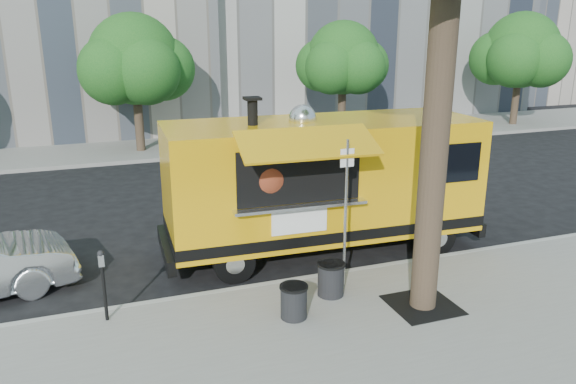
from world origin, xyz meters
name	(u,v)px	position (x,y,z in m)	size (l,w,h in m)	color
ground	(248,273)	(0.00, 0.00, 0.00)	(120.00, 120.00, 0.00)	black
sidewalk	(320,373)	(0.00, -4.00, 0.07)	(60.00, 6.00, 0.15)	gray
curb	(261,288)	(0.00, -0.93, 0.07)	(60.00, 0.14, 0.16)	#999993
far_sidewalk	(163,146)	(0.00, 13.50, 0.07)	(60.00, 5.00, 0.15)	gray
tree_well	(422,305)	(2.60, -2.80, 0.15)	(1.20, 1.20, 0.02)	black
far_tree_b	(134,59)	(-1.00, 12.70, 3.83)	(3.60, 3.60, 5.50)	#33261C
far_tree_c	(343,58)	(8.00, 12.40, 3.72)	(3.24, 3.24, 5.21)	#33261C
far_tree_d	(521,50)	(18.00, 12.60, 3.89)	(3.78, 3.78, 5.64)	#33261C
sign_post	(346,206)	(1.55, -1.55, 1.85)	(0.28, 0.06, 3.00)	silver
parking_meter	(103,277)	(-3.00, -1.35, 0.98)	(0.11, 0.11, 1.33)	black
food_truck	(322,181)	(1.96, 0.57, 1.74)	(7.55, 3.60, 3.70)	#E8A70C
trash_bin_left	(331,278)	(1.15, -1.82, 0.50)	(0.55, 0.55, 0.67)	black
trash_bin_right	(294,301)	(0.17, -2.39, 0.48)	(0.52, 0.52, 0.62)	black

